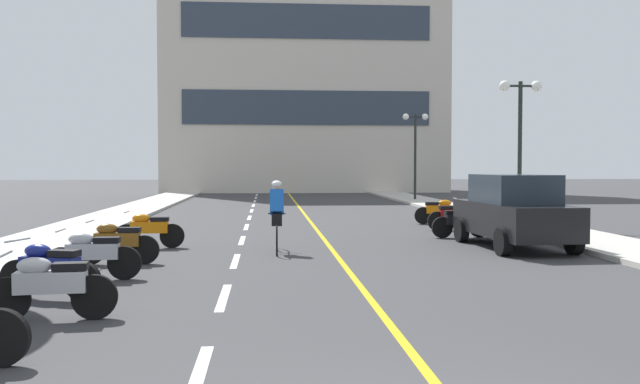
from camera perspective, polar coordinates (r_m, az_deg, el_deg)
ground_plane at (r=25.73m, az=-1.52°, el=-2.31°), size 140.00×140.00×0.00m
curb_left at (r=29.27m, az=-16.06°, el=-1.72°), size 2.40×72.00×0.12m
curb_right at (r=29.92m, az=12.09°, el=-1.60°), size 2.40×72.00×0.12m
lane_dash_0 at (r=6.95m, az=-10.17°, el=-14.95°), size 0.14×2.20×0.01m
lane_dash_1 at (r=10.83m, az=-8.05°, el=-8.69°), size 0.14×2.20×0.01m
lane_dash_2 at (r=14.77m, az=-7.08°, el=-5.74°), size 0.14×2.20×0.01m
lane_dash_3 at (r=18.74m, az=-6.53°, el=-4.03°), size 0.14×2.20×0.01m
lane_dash_4 at (r=22.71m, az=-6.17°, el=-2.92°), size 0.14×2.20×0.01m
lane_dash_5 at (r=26.70m, az=-5.92°, el=-2.15°), size 0.14×2.20×0.01m
lane_dash_6 at (r=30.69m, az=-5.73°, el=-1.57°), size 0.14×2.20×0.01m
lane_dash_7 at (r=34.68m, az=-5.59°, el=-1.13°), size 0.14×2.20×0.01m
lane_dash_8 at (r=38.67m, az=-5.48°, el=-0.77°), size 0.14×2.20×0.01m
lane_dash_9 at (r=42.66m, az=-5.39°, el=-0.49°), size 0.14×2.20×0.01m
lane_dash_10 at (r=46.66m, az=-5.31°, el=-0.25°), size 0.14×2.20×0.01m
lane_dash_11 at (r=50.66m, az=-5.25°, el=-0.05°), size 0.14×2.20×0.01m
centre_line_yellow at (r=28.73m, az=-1.33°, el=-1.82°), size 0.12×66.00×0.01m
office_building at (r=53.86m, az=-1.32°, el=11.15°), size 21.40×7.17×20.72m
street_lamp_mid at (r=24.03m, az=16.39°, el=5.97°), size 1.46×0.36×4.77m
street_lamp_far at (r=38.90m, az=7.97°, el=4.65°), size 1.46×0.36×4.82m
parked_car_near at (r=17.52m, az=15.89°, el=-1.55°), size 2.10×4.28×1.82m
motorcycle_1 at (r=9.71m, az=-21.65°, el=-7.28°), size 1.70×0.60×0.92m
motorcycle_2 at (r=11.25m, az=-21.70°, el=-5.99°), size 1.66×0.74×0.92m
motorcycle_3 at (r=12.85m, az=-18.52°, el=-4.93°), size 1.70×0.60×0.92m
motorcycle_4 at (r=14.70m, az=-16.63°, el=-4.01°), size 1.70×0.60×0.92m
motorcycle_5 at (r=17.36m, az=-14.11°, el=-3.03°), size 1.70×0.60×0.92m
motorcycle_6 at (r=19.67m, az=11.73°, el=-2.39°), size 1.70×0.60×0.92m
motorcycle_7 at (r=21.83m, az=11.17°, el=-1.93°), size 1.70×0.60×0.92m
motorcycle_8 at (r=23.97m, az=9.96°, el=-1.55°), size 1.70×0.60×0.92m
cyclist_rider at (r=15.99m, az=-3.63°, el=-1.92°), size 0.42×1.77×1.71m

